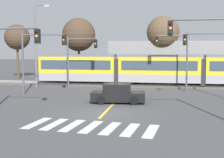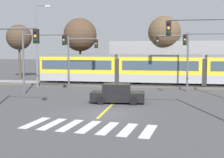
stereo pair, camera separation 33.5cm
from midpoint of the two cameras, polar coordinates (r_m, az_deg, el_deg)
The scene contains 25 objects.
ground_plane at distance 20.67m, azimuth -1.28°, elevation -6.34°, with size 200.00×200.00×0.00m, color #474749.
track_bed at distance 36.19m, azimuth 3.91°, elevation -1.09°, with size 120.00×4.00×0.18m, color #56514C.
rail_near at distance 35.46m, azimuth 3.78°, elevation -0.99°, with size 120.00×0.08×0.10m, color #939399.
rail_far at distance 36.88m, azimuth 4.05°, elevation -0.74°, with size 120.00×0.08×0.10m, color #939399.
light_rail_tram at distance 35.78m, azimuth 9.02°, elevation 1.93°, with size 28.00×2.64×3.43m.
crosswalk_stripe_0 at distance 18.66m, azimuth -13.38°, elevation -7.78°, with size 0.56×2.80×0.01m, color silver.
crosswalk_stripe_1 at distance 18.15m, azimuth -10.33°, elevation -8.10°, with size 0.56×2.80×0.01m, color silver.
crosswalk_stripe_2 at distance 17.69m, azimuth -7.11°, elevation -8.41°, with size 0.56×2.80×0.01m, color silver.
crosswalk_stripe_3 at distance 17.29m, azimuth -3.73°, elevation -8.71°, with size 0.56×2.80×0.01m, color silver.
crosswalk_stripe_4 at distance 16.95m, azimuth -0.19°, elevation -8.98°, with size 0.56×2.80×0.01m, color silver.
crosswalk_stripe_5 at distance 16.68m, azimuth 3.48°, elevation -9.23°, with size 0.56×2.80×0.01m, color silver.
crosswalk_stripe_6 at distance 16.48m, azimuth 7.26°, elevation -9.45°, with size 0.56×2.80×0.01m, color silver.
lane_centre_line at distance 26.64m, azimuth 1.46°, elevation -3.65°, with size 0.20×15.47×0.01m, color gold.
sedan_crossing at distance 24.58m, azimuth 1.41°, elevation -2.78°, with size 4.31×2.15×1.52m.
traffic_light_near_right at distance 18.89m, azimuth 17.70°, elevation 5.10°, with size 3.75×0.38×6.35m.
traffic_light_mid_left at distance 29.45m, azimuth -13.06°, elevation 4.83°, with size 4.25×0.38×5.87m.
traffic_light_far_left at distance 32.74m, azimuth -5.82°, elevation 4.59°, with size 3.25×0.38×5.61m.
traffic_light_near_left at distance 21.15m, azimuth -18.78°, elevation 4.47°, with size 3.75×0.38×6.07m.
traffic_light_mid_right at distance 26.86m, azimuth 18.92°, elevation 4.61°, with size 4.25×0.38×5.94m.
traffic_light_far_right at distance 31.93m, azimuth 12.05°, elevation 4.79°, with size 3.25×0.38×5.91m.
street_lamp_west at distance 35.40m, azimuth -13.15°, elevation 6.78°, with size 1.79×0.28×9.16m.
bare_tree_far_west at distance 46.66m, azimuth -16.44°, elevation 7.30°, with size 3.59×3.59×7.71m.
bare_tree_west at distance 41.51m, azimuth -5.63°, elevation 8.04°, with size 4.36×4.36×8.29m.
bare_tree_east at distance 41.76m, azimuth 9.78°, elevation 8.38°, with size 4.28×4.28×8.55m.
building_backdrop_far at distance 43.87m, azimuth 11.05°, elevation 3.33°, with size 16.38×6.00×5.28m, color gray.
Camera 2 is at (4.33, -19.76, 4.25)m, focal length 50.00 mm.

